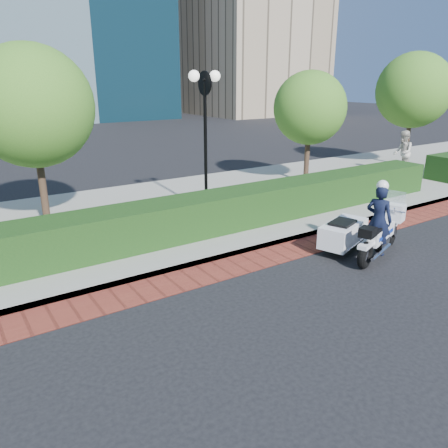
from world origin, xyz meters
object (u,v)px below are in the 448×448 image
lamppost (205,120)px  police_motorcycle (364,229)px  tree_d (414,90)px  tree_b (32,107)px  tree_c (310,108)px  pedestrian (403,152)px

lamppost → police_motorcycle: bearing=-72.5°
tree_d → police_motorcycle: (-10.47, -6.16, -2.94)m
tree_b → police_motorcycle: (6.03, -6.16, -2.77)m
tree_b → tree_c: (10.00, -0.00, -0.39)m
tree_c → police_motorcycle: (-3.97, -6.16, -2.38)m
tree_b → tree_d: bearing=0.0°
police_motorcycle → lamppost: bearing=88.7°
lamppost → tree_b: tree_b is taller
lamppost → tree_b: (-4.50, 1.30, 0.48)m
tree_d → lamppost: bearing=-173.8°
tree_c → police_motorcycle: bearing=-122.8°
tree_d → police_motorcycle: 12.50m
tree_b → pedestrian: bearing=-4.5°
tree_c → pedestrian: bearing=-14.0°
lamppost → tree_d: size_ratio=0.82×
tree_c → tree_d: size_ratio=0.83×
lamppost → tree_d: bearing=6.2°
pedestrian → tree_d: bearing=167.9°
tree_d → police_motorcycle: size_ratio=2.12×
tree_c → tree_b: bearing=180.0°
tree_d → pedestrian: 3.37m
lamppost → police_motorcycle: lamppost is taller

